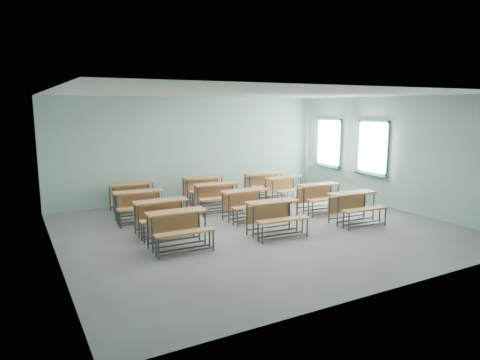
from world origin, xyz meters
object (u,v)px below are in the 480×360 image
object	(u,v)px
desk_unit_r1c1	(247,200)
desk_unit_r2c1	(217,193)
desk_unit_r0c0	(178,224)
desk_unit_r0c2	(355,203)
desk_unit_r2c0	(140,202)
desk_unit_r3c0	(133,192)
desk_unit_r1c0	(162,212)
desk_unit_r0c1	(275,213)
desk_unit_r2c2	(286,185)
desk_unit_r3c2	(265,181)
desk_unit_r1c2	(320,194)
desk_unit_r3c1	(204,185)

from	to	relation	value
desk_unit_r1c1	desk_unit_r2c1	bearing A→B (deg)	100.70
desk_unit_r0c0	desk_unit_r0c2	bearing A→B (deg)	-1.96
desk_unit_r0c0	desk_unit_r2c0	size ratio (longest dim) A/B	0.97
desk_unit_r3c0	desk_unit_r1c0	bearing A→B (deg)	-94.49
desk_unit_r2c1	desk_unit_r1c1	bearing A→B (deg)	-70.34
desk_unit_r0c1	desk_unit_r3c0	size ratio (longest dim) A/B	0.99
desk_unit_r2c1	desk_unit_r2c0	bearing A→B (deg)	-172.03
desk_unit_r0c2	desk_unit_r2c2	world-z (taller)	same
desk_unit_r3c0	desk_unit_r3c2	bearing A→B (deg)	-8.38
desk_unit_r1c2	desk_unit_r3c2	world-z (taller)	same
desk_unit_r0c2	desk_unit_r3c1	size ratio (longest dim) A/B	1.02
desk_unit_r2c2	desk_unit_r3c2	world-z (taller)	same
desk_unit_r1c2	desk_unit_r3c0	world-z (taller)	same
desk_unit_r2c2	desk_unit_r3c2	xyz separation A→B (m)	(-0.20, 0.90, 0.00)
desk_unit_r1c0	desk_unit_r1c1	world-z (taller)	same
desk_unit_r1c0	desk_unit_r1c1	xyz separation A→B (m)	(2.32, 0.14, 0.00)
desk_unit_r1c1	desk_unit_r0c0	bearing A→B (deg)	-153.11
desk_unit_r0c1	desk_unit_r2c1	size ratio (longest dim) A/B	0.97
desk_unit_r0c0	desk_unit_r1c0	size ratio (longest dim) A/B	1.01
desk_unit_r0c0	desk_unit_r2c2	distance (m)	5.13
desk_unit_r1c1	desk_unit_r1c2	xyz separation A→B (m)	(2.20, -0.24, 0.00)
desk_unit_r1c1	desk_unit_r3c0	distance (m)	3.36
desk_unit_r2c0	desk_unit_r0c1	bearing A→B (deg)	-42.56
desk_unit_r3c0	desk_unit_r3c1	size ratio (longest dim) A/B	1.03
desk_unit_r0c2	desk_unit_r2c2	bearing A→B (deg)	95.77
desk_unit_r1c1	desk_unit_r1c2	bearing A→B (deg)	-8.15
desk_unit_r0c0	desk_unit_r2c2	world-z (taller)	same
desk_unit_r1c1	desk_unit_r1c2	distance (m)	2.22
desk_unit_r3c1	desk_unit_r3c2	distance (m)	2.03
desk_unit_r0c2	desk_unit_r2c0	bearing A→B (deg)	152.75
desk_unit_r0c1	desk_unit_r3c2	size ratio (longest dim) A/B	1.00
desk_unit_r2c0	desk_unit_r3c1	distance (m)	2.68
desk_unit_r2c2	desk_unit_r3c0	size ratio (longest dim) A/B	1.02
desk_unit_r0c0	desk_unit_r2c0	bearing A→B (deg)	94.39
desk_unit_r1c0	desk_unit_r1c1	distance (m)	2.32
desk_unit_r1c0	desk_unit_r1c2	world-z (taller)	same
desk_unit_r0c0	desk_unit_r3c2	bearing A→B (deg)	40.73
desk_unit_r0c1	desk_unit_r0c2	world-z (taller)	same
desk_unit_r3c1	desk_unit_r3c0	bearing A→B (deg)	-178.72
desk_unit_r0c2	desk_unit_r1c1	distance (m)	2.72
desk_unit_r1c0	desk_unit_r2c2	world-z (taller)	same
desk_unit_r1c2	desk_unit_r2c2	world-z (taller)	same
desk_unit_r0c0	desk_unit_r0c2	distance (m)	4.58
desk_unit_r0c1	desk_unit_r3c0	world-z (taller)	same
desk_unit_r2c0	desk_unit_r3c2	size ratio (longest dim) A/B	1.01
desk_unit_r1c2	desk_unit_r3c2	bearing A→B (deg)	101.59
desk_unit_r1c0	desk_unit_r2c1	distance (m)	2.46
desk_unit_r0c2	desk_unit_r3c0	size ratio (longest dim) A/B	0.99
desk_unit_r0c2	desk_unit_r1c2	distance (m)	1.34
desk_unit_r3c2	desk_unit_r2c1	bearing A→B (deg)	-152.17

